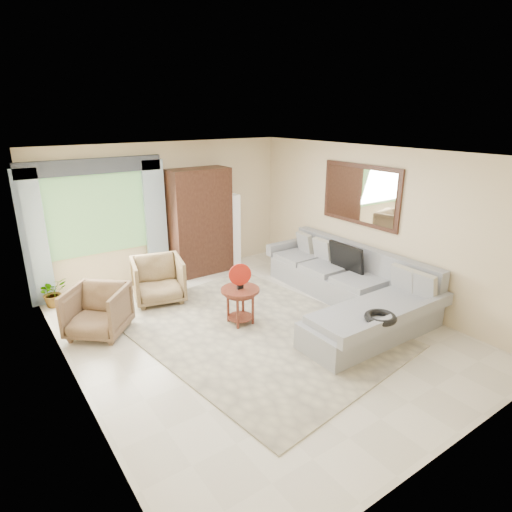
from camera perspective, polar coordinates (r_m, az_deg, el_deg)
ground at (r=6.50m, az=-0.04°, el=-10.04°), size 6.00×6.00×0.00m
area_rug at (r=6.52m, az=-0.19°, el=-9.84°), size 3.49×4.35×0.02m
sectional_sofa at (r=7.33m, az=12.32°, el=-4.57°), size 2.30×3.46×0.90m
tv_screen at (r=7.59m, az=11.94°, el=-0.19°), size 0.14×0.74×0.48m
garden_hose at (r=5.93m, az=16.27°, el=-7.88°), size 0.43×0.43×0.09m
coffee_table at (r=6.58m, az=-2.10°, el=-6.62°), size 0.59×0.59×0.59m
red_disc at (r=6.38m, az=-2.15°, el=-2.48°), size 0.32×0.16×0.34m
armchair_left at (r=6.68m, az=-20.37°, el=-6.91°), size 1.12×1.12×0.73m
armchair_right at (r=7.53m, az=-12.91°, el=-3.12°), size 1.00×1.02×0.77m
potted_plant at (r=7.97m, az=-25.46°, el=-4.39°), size 0.54×0.50×0.49m
armoire at (r=8.57m, az=-7.48°, el=4.53°), size 1.20×0.55×2.10m
floor_lamp at (r=9.08m, az=-3.11°, el=3.51°), size 0.24×0.24×1.50m
window at (r=8.06m, az=-20.51°, el=5.16°), size 1.80×0.04×1.40m
curtain_left at (r=7.85m, az=-27.49°, el=1.99°), size 0.40×0.08×2.30m
curtain_right at (r=8.35m, az=-13.20°, el=4.52°), size 0.40×0.08×2.30m
valance at (r=7.86m, az=-21.08°, el=11.10°), size 2.40×0.12×0.26m
wall_mirror at (r=7.74m, az=13.69°, el=7.95°), size 0.05×1.70×1.05m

